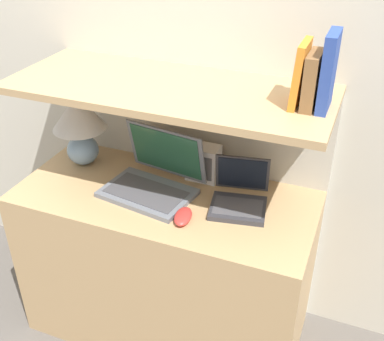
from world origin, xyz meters
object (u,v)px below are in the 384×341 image
object	(u,v)px
computer_mouse	(183,216)
book_brown	(312,80)
laptop_large	(154,179)
router_box	(203,163)
table_lamp	(79,121)
laptop_small	(239,196)
book_orange	(300,74)
book_blue	(329,72)

from	to	relation	value
computer_mouse	book_brown	bearing A→B (deg)	26.45
laptop_large	computer_mouse	world-z (taller)	laptop_large
router_box	book_brown	world-z (taller)	book_brown
table_lamp	computer_mouse	distance (m)	0.65
laptop_large	laptop_small	world-z (taller)	laptop_large
table_lamp	laptop_large	bearing A→B (deg)	-12.23
computer_mouse	router_box	distance (m)	0.31
book_orange	laptop_small	bearing A→B (deg)	-173.59
table_lamp	book_brown	world-z (taller)	book_brown
book_blue	book_orange	world-z (taller)	book_blue
book_blue	book_orange	bearing A→B (deg)	180.00
table_lamp	book_brown	xyz separation A→B (m)	(0.95, -0.04, 0.33)
book_blue	book_orange	xyz separation A→B (m)	(-0.09, 0.00, -0.02)
router_box	book_blue	distance (m)	0.68
laptop_large	computer_mouse	distance (m)	0.24
router_box	book_blue	xyz separation A→B (m)	(0.46, -0.12, 0.49)
computer_mouse	book_blue	distance (m)	0.72
laptop_large	laptop_small	size ratio (longest dim) A/B	1.53
book_blue	router_box	bearing A→B (deg)	165.77
laptop_large	book_brown	xyz separation A→B (m)	(0.57, 0.04, 0.48)
router_box	book_brown	size ratio (longest dim) A/B	0.84
laptop_large	book_blue	distance (m)	0.80
laptop_large	laptop_small	distance (m)	0.35
table_lamp	book_blue	size ratio (longest dim) A/B	1.29
computer_mouse	table_lamp	bearing A→B (deg)	158.27
book_blue	book_orange	size ratio (longest dim) A/B	1.18
book_blue	laptop_small	bearing A→B (deg)	-175.74
table_lamp	book_blue	world-z (taller)	book_blue
laptop_large	router_box	distance (m)	0.22
computer_mouse	router_box	size ratio (longest dim) A/B	0.82
table_lamp	router_box	world-z (taller)	table_lamp
laptop_large	table_lamp	bearing A→B (deg)	167.77
router_box	book_blue	size ratio (longest dim) A/B	0.60
laptop_large	book_blue	bearing A→B (deg)	3.93
table_lamp	laptop_small	distance (m)	0.76
table_lamp	book_orange	distance (m)	0.97
laptop_large	computer_mouse	xyz separation A→B (m)	(0.19, -0.15, -0.03)
computer_mouse	router_box	bearing A→B (deg)	96.51
laptop_small	book_orange	distance (m)	0.54
table_lamp	laptop_large	size ratio (longest dim) A/B	0.83
computer_mouse	laptop_small	bearing A→B (deg)	45.52
computer_mouse	book_orange	world-z (taller)	book_orange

